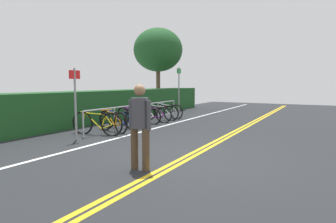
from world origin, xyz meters
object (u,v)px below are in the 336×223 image
bicycle_2 (120,120)px  bicycle_7 (167,111)px  bicycle_0 (97,123)px  pedestrian (140,122)px  bicycle_5 (153,114)px  bicycle_4 (143,116)px  bicycle_3 (132,117)px  tree_mid (158,50)px  bicycle_6 (160,113)px  bike_rack (139,110)px  sign_post_far (179,87)px  bicycle_1 (113,121)px  sign_post_near (75,97)px

bicycle_2 → bicycle_7: size_ratio=0.97×
bicycle_0 → pedestrian: 4.11m
bicycle_5 → pedestrian: size_ratio=1.04×
bicycle_4 → bicycle_3: bearing=-175.9°
bicycle_4 → tree_mid: tree_mid is taller
bicycle_6 → pedestrian: 7.36m
bike_rack → sign_post_far: sign_post_far is taller
pedestrian → tree_mid: bearing=29.3°
bicycle_3 → bicycle_7: (2.89, 0.07, -0.03)m
bicycle_2 → bike_rack: bearing=-8.1°
bike_rack → bicycle_6: (1.73, 0.07, -0.27)m
bicycle_6 → bicycle_4: bearing=179.5°
bicycle_4 → bicycle_5: 0.58m
bicycle_6 → bicycle_2: bearing=178.5°
bicycle_2 → tree_mid: size_ratio=0.33×
bicycle_1 → tree_mid: tree_mid is taller
bicycle_0 → bicycle_3: 1.96m
bicycle_7 → sign_post_near: bearing=-177.7°
sign_post_near → bicycle_3: bearing=3.2°
bicycle_1 → bicycle_2: bicycle_1 is taller
bicycle_1 → sign_post_far: sign_post_far is taller
bicycle_1 → bicycle_6: bearing=2.8°
sign_post_near → sign_post_far: sign_post_far is taller
bicycle_0 → bicycle_7: size_ratio=1.06×
bicycle_5 → sign_post_far: 2.63m
bike_rack → bicycle_3: bike_rack is taller
bicycle_4 → bicycle_1: bearing=-175.1°
bicycle_6 → bicycle_5: bearing=-173.3°
bicycle_3 → pedestrian: pedestrian is taller
sign_post_far → tree_mid: tree_mid is taller
sign_post_far → bicycle_7: bearing=171.0°
pedestrian → tree_mid: (11.56, 6.50, 2.80)m
tree_mid → pedestrian: bearing=-150.7°
bicycle_2 → sign_post_near: (-2.33, -0.28, 0.93)m
sign_post_near → bicycle_7: bearing=2.3°
bicycle_2 → bicycle_6: bearing=-1.5°
bike_rack → tree_mid: (6.78, 3.17, 3.11)m
bike_rack → bicycle_1: size_ratio=3.60×
bicycle_3 → sign_post_near: bearing=-176.8°
bicycle_0 → sign_post_far: bearing=-0.0°
bike_rack → pedestrian: bearing=-145.1°
bicycle_7 → tree_mid: size_ratio=0.34×
bicycle_0 → sign_post_far: (5.74, -0.00, 1.07)m
bicycle_6 → tree_mid: tree_mid is taller
bicycle_1 → sign_post_far: size_ratio=0.68×
bicycle_2 → bicycle_5: bearing=-4.6°
bicycle_3 → bicycle_5: size_ratio=1.06×
bicycle_2 → tree_mid: 9.01m
bicycle_4 → bicycle_5: size_ratio=0.98×
bicycle_3 → bicycle_1: bearing=-174.6°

